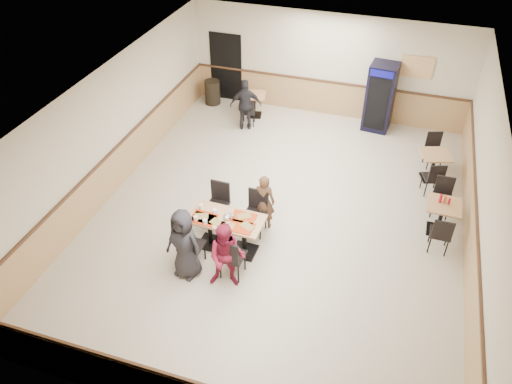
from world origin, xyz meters
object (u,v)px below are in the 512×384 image
(lone_diner, at_px, (246,105))
(side_table_far, at_px, (434,162))
(side_table_near, at_px, (442,214))
(diner_woman_right, at_px, (227,257))
(trash_bin, at_px, (212,92))
(back_table, at_px, (254,102))
(diner_woman_left, at_px, (184,244))
(pepsi_cooler, at_px, (380,97))
(diner_man_opposite, at_px, (264,202))
(main_table, at_px, (227,228))

(lone_diner, height_order, side_table_far, lone_diner)
(lone_diner, height_order, side_table_near, lone_diner)
(diner_woman_right, xyz_separation_m, trash_bin, (-3.03, 6.82, -0.36))
(side_table_near, relative_size, back_table, 0.97)
(diner_woman_left, relative_size, trash_bin, 2.09)
(diner_woman_right, relative_size, trash_bin, 1.96)
(lone_diner, xyz_separation_m, back_table, (0.00, 0.78, -0.29))
(lone_diner, bearing_deg, back_table, -109.63)
(side_table_far, height_order, pepsi_cooler, pepsi_cooler)
(diner_man_opposite, bearing_deg, trash_bin, -61.87)
(side_table_near, distance_m, back_table, 6.50)
(side_table_far, bearing_deg, trash_bin, 162.72)
(diner_woman_right, distance_m, lone_diner, 5.90)
(main_table, xyz_separation_m, side_table_far, (3.93, 3.84, -0.06))
(pepsi_cooler, distance_m, trash_bin, 5.03)
(main_table, distance_m, trash_bin, 6.47)
(diner_woman_left, height_order, back_table, diner_woman_left)
(diner_woman_right, height_order, lone_diner, lone_diner)
(diner_man_opposite, xyz_separation_m, side_table_near, (3.65, 0.98, -0.17))
(side_table_far, relative_size, pepsi_cooler, 0.45)
(diner_woman_right, distance_m, back_table, 6.66)
(diner_woman_right, distance_m, trash_bin, 7.47)
(diner_man_opposite, distance_m, trash_bin, 5.92)
(side_table_near, bearing_deg, pepsi_cooler, 114.36)
(side_table_near, relative_size, trash_bin, 1.00)
(main_table, bearing_deg, side_table_near, 25.82)
(diner_woman_right, relative_size, back_table, 1.91)
(diner_man_opposite, bearing_deg, back_table, -74.12)
(diner_woman_right, height_order, pepsi_cooler, pepsi_cooler)
(diner_woman_right, bearing_deg, side_table_near, 24.68)
(diner_woman_right, bearing_deg, main_table, 99.14)
(main_table, height_order, lone_diner, lone_diner)
(lone_diner, distance_m, trash_bin, 1.89)
(diner_woman_left, height_order, side_table_far, diner_woman_left)
(side_table_near, distance_m, trash_bin, 7.92)
(trash_bin, bearing_deg, main_table, -65.61)
(side_table_near, relative_size, side_table_far, 0.86)
(lone_diner, bearing_deg, trash_bin, -57.26)
(main_table, relative_size, side_table_near, 2.07)
(main_table, xyz_separation_m, back_table, (-1.20, 5.54, -0.08))
(main_table, xyz_separation_m, diner_woman_right, (0.35, -0.93, 0.19))
(main_table, height_order, side_table_far, main_table)
(diner_woman_right, bearing_deg, trash_bin, 102.18)
(side_table_near, bearing_deg, diner_man_opposite, -165.05)
(lone_diner, bearing_deg, diner_woman_left, 77.35)
(diner_man_opposite, relative_size, side_table_far, 1.54)
(diner_man_opposite, distance_m, side_table_near, 3.78)
(side_table_near, bearing_deg, back_table, 145.69)
(side_table_near, xyz_separation_m, side_table_far, (-0.23, 1.96, -0.01))
(side_table_near, height_order, pepsi_cooler, pepsi_cooler)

